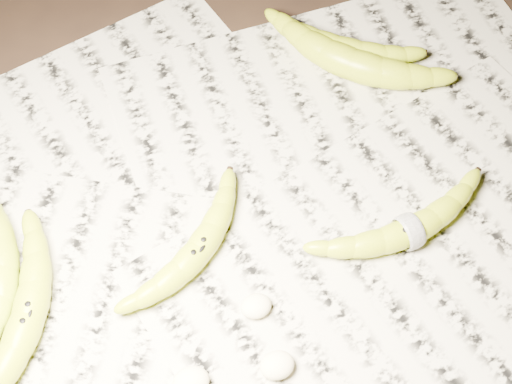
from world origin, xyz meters
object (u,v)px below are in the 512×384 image
object	(u,v)px
banana_taped	(409,230)
banana_upper_b	(353,62)
banana_center	(198,249)
banana_upper_a	(337,46)
banana_left_a	(26,317)

from	to	relation	value
banana_taped	banana_upper_b	bearing A→B (deg)	75.37
banana_center	banana_taped	distance (m)	0.23
banana_center	banana_upper_b	size ratio (longest dim) A/B	0.86
banana_taped	banana_upper_a	xyz separation A→B (m)	(0.03, 0.27, 0.00)
banana_left_a	banana_taped	size ratio (longest dim) A/B	1.06
banana_center	banana_upper_a	xyz separation A→B (m)	(0.25, 0.22, 0.00)
banana_center	banana_taped	size ratio (longest dim) A/B	0.90
banana_taped	banana_upper_a	distance (m)	0.27
banana_left_a	banana_upper_b	world-z (taller)	banana_upper_b
banana_center	banana_upper_b	distance (m)	0.31
banana_left_a	banana_upper_b	distance (m)	0.48
banana_left_a	banana_upper_a	size ratio (longest dim) A/B	1.14
banana_taped	banana_left_a	bearing A→B (deg)	168.49
banana_taped	banana_center	bearing A→B (deg)	160.24
banana_left_a	banana_upper_a	xyz separation A→B (m)	(0.43, 0.23, -0.00)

